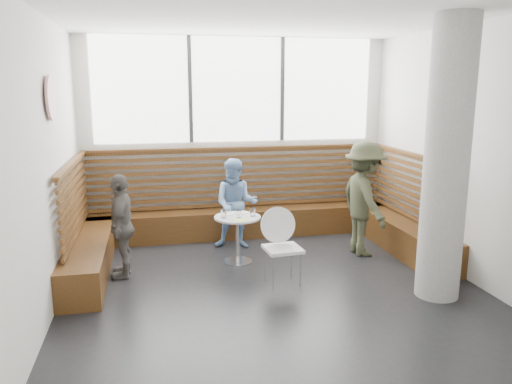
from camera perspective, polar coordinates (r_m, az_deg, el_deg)
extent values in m
cube|color=silver|center=(5.81, 2.05, 3.79)|extent=(5.00, 5.00, 3.20)
cube|color=black|center=(6.24, 1.94, -10.88)|extent=(5.00, 5.00, 0.01)
cube|color=white|center=(5.81, 2.18, 19.59)|extent=(5.00, 5.00, 0.01)
cube|color=white|center=(8.18, -2.20, 11.60)|extent=(4.50, 0.02, 1.65)
cube|color=#3F3F42|center=(8.07, -7.54, 11.50)|extent=(0.06, 0.04, 1.65)
cube|color=#3F3F42|center=(8.32, 3.03, 11.60)|extent=(0.06, 0.04, 1.65)
cube|color=#432810|center=(8.25, -1.81, -3.51)|extent=(5.00, 0.50, 0.45)
cube|color=#432810|center=(7.23, -18.28, -6.39)|extent=(0.50, 2.50, 0.45)
cube|color=#432810|center=(8.05, 15.53, -4.35)|extent=(0.50, 2.50, 0.45)
cube|color=#482B12|center=(8.26, -2.05, 1.66)|extent=(4.88, 0.08, 0.98)
cube|color=#482B12|center=(7.06, -20.03, -0.83)|extent=(0.08, 2.38, 0.98)
cube|color=#482B12|center=(7.96, 16.90, 0.76)|extent=(0.08, 2.38, 0.98)
cylinder|color=gray|center=(6.00, 20.94, 3.27)|extent=(0.50, 0.50, 3.20)
cylinder|color=white|center=(6.08, -22.40, 9.90)|extent=(0.03, 0.50, 0.50)
cylinder|color=silver|center=(7.11, -2.10, -7.91)|extent=(0.41, 0.41, 0.02)
cylinder|color=silver|center=(7.00, -2.12, -5.44)|extent=(0.06, 0.06, 0.64)
cylinder|color=#B7B7BA|center=(6.92, -2.14, -2.92)|extent=(0.65, 0.65, 0.03)
cube|color=white|center=(6.19, 3.08, -6.52)|extent=(0.43, 0.41, 0.04)
cylinder|color=white|center=(6.29, 2.67, -3.77)|extent=(0.45, 0.10, 0.45)
cylinder|color=silver|center=(6.09, 1.83, -9.25)|extent=(0.02, 0.02, 0.44)
cylinder|color=silver|center=(6.18, 5.03, -8.98)|extent=(0.02, 0.02, 0.44)
cylinder|color=silver|center=(6.37, 1.16, -8.27)|extent=(0.02, 0.02, 0.44)
cylinder|color=silver|center=(6.46, 4.22, -8.03)|extent=(0.02, 0.02, 0.44)
imported|color=#3A3E29|center=(7.39, 12.28, -0.77)|extent=(0.66, 1.10, 1.66)
imported|color=#7AA2D4|center=(7.55, -2.31, -1.35)|extent=(0.78, 0.68, 1.37)
imported|color=#5C5854|center=(6.64, -15.10, -3.75)|extent=(0.39, 0.82, 1.35)
cylinder|color=white|center=(7.02, -3.28, -2.54)|extent=(0.19, 0.19, 0.01)
cylinder|color=white|center=(7.09, -1.70, -2.37)|extent=(0.20, 0.20, 0.01)
cylinder|color=white|center=(6.84, -3.72, -2.48)|extent=(0.08, 0.08, 0.12)
cylinder|color=white|center=(6.84, -1.95, -2.50)|extent=(0.07, 0.07, 0.11)
cylinder|color=white|center=(6.92, -0.40, -2.27)|extent=(0.08, 0.08, 0.12)
cube|color=#A5C64C|center=(6.72, -1.71, -3.22)|extent=(0.23, 0.19, 0.00)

